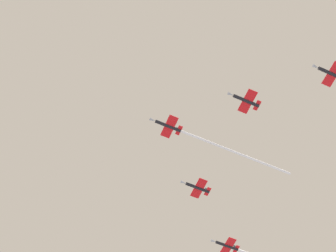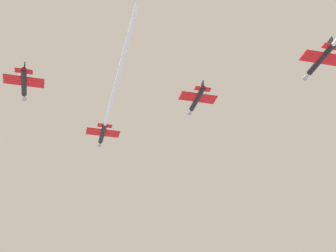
# 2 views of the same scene
# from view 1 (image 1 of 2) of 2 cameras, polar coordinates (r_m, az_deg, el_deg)

# --- Properties ---
(jet_lead) EXTENTS (52.40, 25.26, 2.55)m
(jet_lead) POSITION_cam_1_polar(r_m,az_deg,el_deg) (157.20, 5.15, -2.01)
(jet_lead) COLOR black
(jet_port_inner) EXTENTS (12.04, 9.36, 2.55)m
(jet_port_inner) POSITION_cam_1_polar(r_m,az_deg,el_deg) (151.63, 10.18, 3.33)
(jet_port_inner) COLOR black
(jet_starboard_inner) EXTENTS (12.04, 9.36, 2.55)m
(jet_starboard_inner) POSITION_cam_1_polar(r_m,az_deg,el_deg) (167.72, 3.84, -8.09)
(jet_starboard_inner) COLOR black
(jet_port_outer) EXTENTS (12.04, 9.36, 2.55)m
(jet_port_outer) POSITION_cam_1_polar(r_m,az_deg,el_deg) (157.24, 20.62, 6.53)
(jet_port_outer) COLOR black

